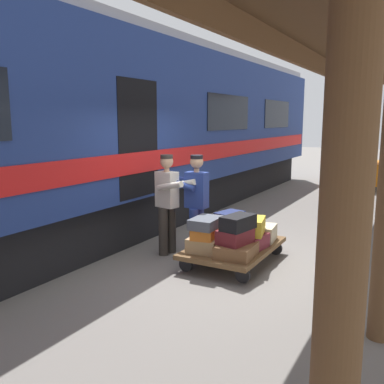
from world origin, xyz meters
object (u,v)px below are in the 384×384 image
Objects in this scene: suitcase_tan_vintage at (205,244)px; suitcase_slate_roller at (206,223)px; suitcase_maroon_trunk at (235,236)px; porter_by_door at (168,201)px; suitcase_orange_carryall at (205,232)px; suitcase_gray_aluminum at (232,228)px; porter_in_overalls at (196,201)px; luggage_cart at (234,248)px; suitcase_red_plastic at (219,236)px; suitcase_brown_leather at (236,250)px; baggage_tug at (362,170)px; suitcase_yellow_case at (251,226)px; train_car at (74,131)px; suitcase_cream_canvas at (260,233)px; suitcase_navy_fabric at (230,216)px; suitcase_black_hardshell at (238,222)px; suitcase_burgundy_valise at (249,241)px.

suitcase_tan_vintage is 0.35m from suitcase_slate_roller.
porter_by_door is (1.38, -0.33, 0.34)m from suitcase_maroon_trunk.
suitcase_gray_aluminum is at bearing -90.14° from suitcase_orange_carryall.
suitcase_maroon_trunk is 0.30× the size of porter_in_overalls.
suitcase_red_plastic is (0.26, -0.00, 0.16)m from luggage_cart.
suitcase_orange_carryall is (0.53, -0.02, 0.20)m from suitcase_brown_leather.
baggage_tug is at bearing -94.48° from luggage_cart.
suitcase_orange_carryall is at bearing 44.09° from suitcase_yellow_case.
baggage_tug reaches higher than suitcase_tan_vintage.
train_car is at bearing -6.46° from suitcase_orange_carryall.
suitcase_cream_canvas is 0.28× the size of porter_by_door.
suitcase_navy_fabric is (0.03, -0.47, 0.23)m from suitcase_red_plastic.
suitcase_black_hardshell is 0.32× the size of porter_by_door.
porter_by_door is (-2.07, -0.01, -1.14)m from train_car.
suitcase_navy_fabric is 0.29× the size of porter_by_door.
suitcase_tan_vintage is 0.86× the size of suitcase_yellow_case.
baggage_tug reaches higher than suitcase_yellow_case.
suitcase_navy_fabric is at bearing -145.18° from porter_by_door.
luggage_cart is 0.62m from suitcase_maroon_trunk.
suitcase_yellow_case is 0.32× the size of porter_in_overalls.
suitcase_yellow_case is at bearing -91.54° from suitcase_black_hardshell.
suitcase_brown_leather is at bearing 90.00° from suitcase_cream_canvas.
suitcase_black_hardshell is 0.51m from suitcase_slate_roller.
suitcase_cream_canvas is at bearing 180.00° from suitcase_gray_aluminum.
suitcase_black_hardshell reaches higher than suitcase_cream_canvas.
luggage_cart is 3.45× the size of suitcase_gray_aluminum.
luggage_cart is 0.75m from suitcase_slate_roller.
suitcase_slate_roller is at bearing 92.81° from suitcase_navy_fabric.
porter_in_overalls reaches higher than suitcase_red_plastic.
luggage_cart is 1.35m from porter_by_door.
train_car is 12.36× the size of porter_by_door.
suitcase_burgundy_valise is at bearing -134.59° from suitcase_slate_roller.
suitcase_burgundy_valise is at bearing -90.52° from suitcase_black_hardshell.
suitcase_maroon_trunk is at bearing 116.63° from suitcase_gray_aluminum.
suitcase_maroon_trunk is 1.15m from porter_in_overalls.
suitcase_orange_carryall is at bearing 4.19° from suitcase_black_hardshell.
suitcase_black_hardshell reaches higher than luggage_cart.
suitcase_cream_canvas is at bearing -156.55° from porter_in_overalls.
luggage_cart is 3.42× the size of suitcase_orange_carryall.
suitcase_burgundy_valise is at bearing 90.00° from suitcase_cream_canvas.
suitcase_cream_canvas is 0.50m from suitcase_burgundy_valise.
suitcase_gray_aluminum is 0.28× the size of baggage_tug.
baggage_tug is (-1.43, -8.81, -0.30)m from porter_in_overalls.
porter_by_door is at bearing -14.29° from suitcase_brown_leather.
suitcase_yellow_case reaches higher than suitcase_gray_aluminum.
suitcase_tan_vintage is at bearing 97.54° from suitcase_orange_carryall.
suitcase_slate_roller is 9.43m from baggage_tug.
porter_by_door reaches higher than suitcase_black_hardshell.
suitcase_brown_leather is at bearing 119.66° from suitcase_navy_fabric.
suitcase_maroon_trunk is 0.21m from suitcase_black_hardshell.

